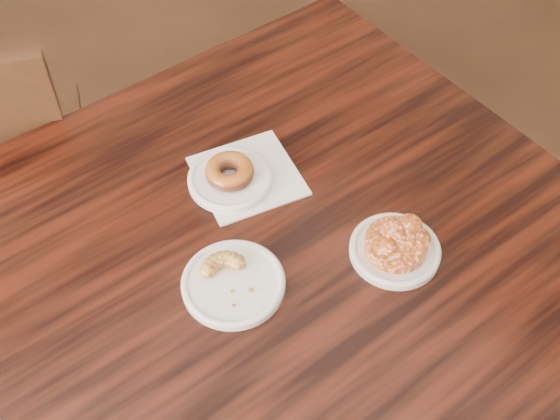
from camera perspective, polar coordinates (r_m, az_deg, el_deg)
cafe_table at (r=1.47m, az=0.72°, el=-11.39°), size 1.01×1.01×0.75m
napkin at (r=1.25m, az=-2.65°, el=2.79°), size 0.20×0.20×0.00m
plate_donut at (r=1.23m, az=-4.08°, el=2.49°), size 0.15×0.15×0.01m
plate_cruller at (r=1.10m, az=-3.81°, el=-6.00°), size 0.16×0.16×0.01m
plate_fritter at (r=1.15m, az=9.31°, el=-3.27°), size 0.15×0.15×0.01m
glazed_donut at (r=1.22m, az=-4.13°, el=3.15°), size 0.09×0.09×0.03m
apple_fritter at (r=1.13m, az=9.45°, el=-2.60°), size 0.14×0.14×0.03m
cruller_fragment at (r=1.09m, az=-3.86°, el=-5.47°), size 0.09×0.09×0.02m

